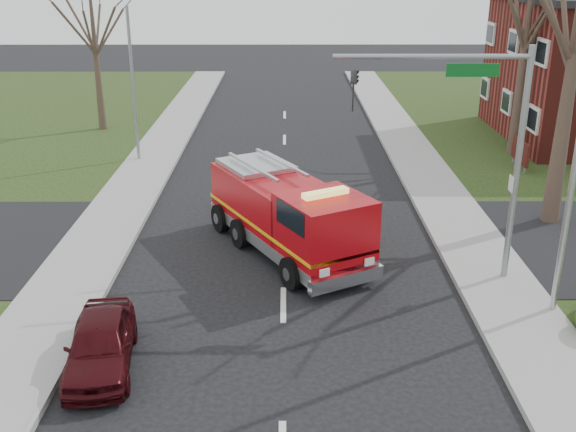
{
  "coord_description": "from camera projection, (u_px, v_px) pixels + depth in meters",
  "views": [
    {
      "loc": [
        0.08,
        -16.38,
        8.89
      ],
      "look_at": [
        0.13,
        1.6,
        2.0
      ],
      "focal_mm": 42.0,
      "sensor_mm": 36.0,
      "label": 1
    }
  ],
  "objects": [
    {
      "name": "ground",
      "position": [
        283.0,
        305.0,
        18.48
      ],
      "size": [
        120.0,
        120.0,
        0.0
      ],
      "primitive_type": "plane",
      "color": "black",
      "rests_on": "ground"
    },
    {
      "name": "sidewalk_right",
      "position": [
        509.0,
        302.0,
        18.47
      ],
      "size": [
        2.4,
        80.0,
        0.15
      ],
      "primitive_type": "cube",
      "color": "gray",
      "rests_on": "ground"
    },
    {
      "name": "sidewalk_left",
      "position": [
        57.0,
        303.0,
        18.43
      ],
      "size": [
        2.4,
        80.0,
        0.15
      ],
      "primitive_type": "cube",
      "color": "gray",
      "rests_on": "ground"
    },
    {
      "name": "health_center_sign",
      "position": [
        520.0,
        152.0,
        29.87
      ],
      "size": [
        0.12,
        2.0,
        1.4
      ],
      "color": "#441210",
      "rests_on": "ground"
    },
    {
      "name": "bare_tree_far",
      "position": [
        529.0,
        16.0,
        30.2
      ],
      "size": [
        5.25,
        5.25,
        10.5
      ],
      "color": "#3F2E25",
      "rests_on": "ground"
    },
    {
      "name": "bare_tree_left",
      "position": [
        93.0,
        27.0,
        35.14
      ],
      "size": [
        4.5,
        4.5,
        9.0
      ],
      "color": "#3F2E25",
      "rests_on": "ground"
    },
    {
      "name": "traffic_signal_mast",
      "position": [
        475.0,
        124.0,
        18.21
      ],
      "size": [
        5.29,
        0.18,
        6.8
      ],
      "color": "gray",
      "rests_on": "ground"
    },
    {
      "name": "streetlight_pole",
      "position": [
        575.0,
        149.0,
        16.41
      ],
      "size": [
        1.48,
        0.16,
        8.4
      ],
      "color": "#B7BABF",
      "rests_on": "ground"
    },
    {
      "name": "utility_pole_far",
      "position": [
        133.0,
        87.0,
        30.28
      ],
      "size": [
        0.14,
        0.14,
        7.0
      ],
      "primitive_type": "cylinder",
      "color": "gray",
      "rests_on": "ground"
    },
    {
      "name": "fire_engine",
      "position": [
        288.0,
        217.0,
        21.3
      ],
      "size": [
        5.35,
        7.14,
        2.77
      ],
      "rotation": [
        0.0,
        0.0,
        0.5
      ],
      "color": "#AC070E",
      "rests_on": "ground"
    },
    {
      "name": "parked_car_maroon",
      "position": [
        100.0,
        343.0,
        15.47
      ],
      "size": [
        1.94,
        3.8,
        1.24
      ],
      "primitive_type": "imported",
      "rotation": [
        0.0,
        0.0,
        0.13
      ],
      "color": "#36080C",
      "rests_on": "ground"
    }
  ]
}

